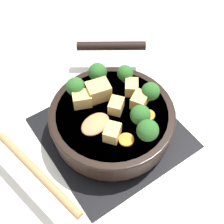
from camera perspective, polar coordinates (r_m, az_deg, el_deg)
ground_plane at (r=0.76m, az=0.00°, el=-3.86°), size 2.40×2.40×0.00m
front_burner_grate at (r=0.75m, az=0.00°, el=-3.36°), size 0.31×0.31×0.03m
skillet_pan at (r=0.71m, az=-0.00°, el=-1.07°), size 0.39×0.35×0.06m
wooden_spoon at (r=0.63m, az=-8.90°, el=-6.96°), size 0.24×0.22×0.02m
tofu_cube_center_large at (r=0.69m, az=-5.50°, el=2.38°), size 0.05×0.05×0.03m
tofu_cube_near_handle at (r=0.70m, az=-2.17°, el=4.04°), size 0.05×0.06×0.04m
tofu_cube_east_chunk at (r=0.64m, az=0.03°, el=-3.77°), size 0.05×0.05×0.03m
tofu_cube_west_chunk at (r=0.69m, az=5.06°, el=2.11°), size 0.05×0.05×0.03m
tofu_cube_back_piece at (r=0.68m, az=0.74°, el=1.16°), size 0.04×0.05×0.03m
tofu_cube_front_piece at (r=0.71m, az=3.60°, el=4.54°), size 0.05×0.05×0.03m
broccoli_floret_near_spoon at (r=0.65m, az=5.21°, el=-0.56°), size 0.04×0.04×0.05m
broccoli_floret_center_top at (r=0.69m, az=7.05°, el=3.73°), size 0.04×0.04×0.05m
broccoli_floret_east_rim at (r=0.72m, az=-2.65°, el=7.26°), size 0.04×0.04×0.05m
broccoli_floret_west_rim at (r=0.73m, az=2.40°, el=7.09°), size 0.04×0.04×0.05m
broccoli_floret_north_edge at (r=0.63m, az=6.53°, el=-3.37°), size 0.05×0.05×0.05m
broccoli_floret_south_cluster at (r=0.70m, az=-6.67°, el=4.60°), size 0.04×0.04×0.05m
carrot_slice_orange_thin at (r=0.64m, az=2.62°, el=-5.09°), size 0.03×0.03×0.01m
carrot_slice_near_center at (r=0.68m, az=6.61°, el=-0.59°), size 0.03×0.03×0.01m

